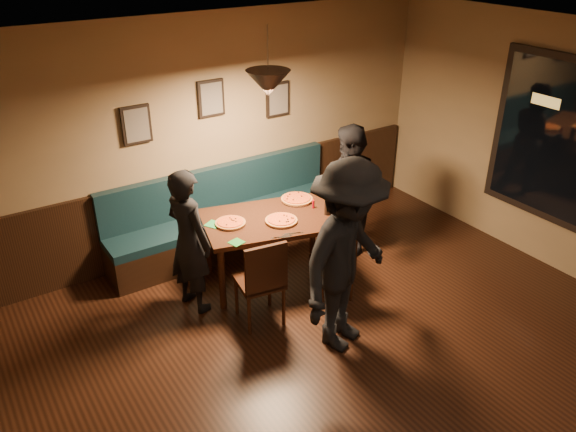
% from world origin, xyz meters
% --- Properties ---
extents(floor, '(7.00, 7.00, 0.00)m').
position_xyz_m(floor, '(0.00, 0.00, 0.00)').
color(floor, black).
rests_on(floor, ground).
extents(ceiling, '(7.00, 7.00, 0.00)m').
position_xyz_m(ceiling, '(0.00, 0.00, 2.80)').
color(ceiling, silver).
rests_on(ceiling, ground).
extents(wall_back, '(6.00, 0.00, 6.00)m').
position_xyz_m(wall_back, '(0.00, 3.50, 1.40)').
color(wall_back, '#8C704F').
rests_on(wall_back, ground).
extents(wainscot, '(5.88, 0.06, 1.00)m').
position_xyz_m(wainscot, '(0.00, 3.47, 0.50)').
color(wainscot, black).
rests_on(wainscot, ground).
extents(booth_bench, '(3.00, 0.60, 1.00)m').
position_xyz_m(booth_bench, '(0.00, 3.20, 0.50)').
color(booth_bench, '#0F232D').
rests_on(booth_bench, ground).
extents(picture_left, '(0.32, 0.04, 0.42)m').
position_xyz_m(picture_left, '(-0.90, 3.47, 1.70)').
color(picture_left, black).
rests_on(picture_left, wall_back).
extents(picture_center, '(0.32, 0.04, 0.42)m').
position_xyz_m(picture_center, '(0.00, 3.47, 1.85)').
color(picture_center, black).
rests_on(picture_center, wall_back).
extents(picture_right, '(0.32, 0.04, 0.42)m').
position_xyz_m(picture_right, '(0.90, 3.47, 1.70)').
color(picture_right, black).
rests_on(picture_right, wall_back).
extents(pendant_lamp, '(0.44, 0.44, 0.25)m').
position_xyz_m(pendant_lamp, '(0.09, 2.35, 2.25)').
color(pendant_lamp, black).
rests_on(pendant_lamp, ceiling).
extents(dining_table, '(1.64, 1.27, 0.78)m').
position_xyz_m(dining_table, '(0.09, 2.35, 0.39)').
color(dining_table, black).
rests_on(dining_table, floor).
extents(chair_near_left, '(0.49, 0.49, 0.97)m').
position_xyz_m(chair_near_left, '(-0.41, 1.77, 0.49)').
color(chair_near_left, black).
rests_on(chair_near_left, floor).
extents(chair_near_right, '(0.48, 0.48, 0.88)m').
position_xyz_m(chair_near_right, '(0.46, 1.71, 0.44)').
color(chair_near_right, '#321C0D').
rests_on(chair_near_right, floor).
extents(diner_left, '(0.50, 0.64, 1.56)m').
position_xyz_m(diner_left, '(-0.87, 2.36, 0.78)').
color(diner_left, black).
rests_on(diner_left, floor).
extents(diner_right, '(0.81, 0.93, 1.61)m').
position_xyz_m(diner_right, '(1.18, 2.35, 0.80)').
color(diner_right, black).
rests_on(diner_right, floor).
extents(diner_front, '(1.39, 1.10, 1.89)m').
position_xyz_m(diner_front, '(0.09, 1.03, 0.94)').
color(diner_front, black).
rests_on(diner_front, floor).
extents(pizza_a, '(0.43, 0.43, 0.04)m').
position_xyz_m(pizza_a, '(-0.35, 2.46, 0.79)').
color(pizza_a, '#C37124').
rests_on(pizza_a, dining_table).
extents(pizza_b, '(0.36, 0.36, 0.04)m').
position_xyz_m(pizza_b, '(0.13, 2.20, 0.80)').
color(pizza_b, '#C37C24').
rests_on(pizza_b, dining_table).
extents(pizza_c, '(0.44, 0.44, 0.04)m').
position_xyz_m(pizza_c, '(0.57, 2.55, 0.80)').
color(pizza_c, orange).
rests_on(pizza_c, dining_table).
extents(soda_glass, '(0.07, 0.07, 0.15)m').
position_xyz_m(soda_glass, '(0.66, 2.08, 0.85)').
color(soda_glass, black).
rests_on(soda_glass, dining_table).
extents(tabasco_bottle, '(0.04, 0.04, 0.12)m').
position_xyz_m(tabasco_bottle, '(0.62, 2.29, 0.83)').
color(tabasco_bottle, maroon).
rests_on(tabasco_bottle, dining_table).
extents(napkin_a, '(0.21, 0.21, 0.01)m').
position_xyz_m(napkin_a, '(-0.50, 2.55, 0.78)').
color(napkin_a, '#207A38').
rests_on(napkin_a, dining_table).
extents(napkin_b, '(0.16, 0.16, 0.01)m').
position_xyz_m(napkin_b, '(-0.48, 2.08, 0.78)').
color(napkin_b, '#1C6C24').
rests_on(napkin_b, dining_table).
extents(cutlery_set, '(0.19, 0.08, 0.00)m').
position_xyz_m(cutlery_set, '(0.02, 1.92, 0.78)').
color(cutlery_set, silver).
rests_on(cutlery_set, dining_table).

